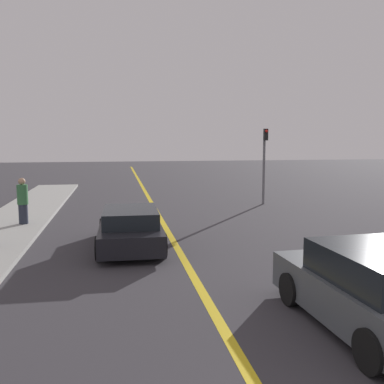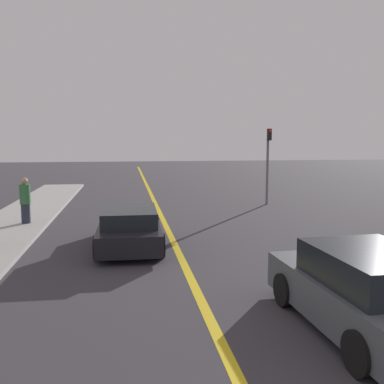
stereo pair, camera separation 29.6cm
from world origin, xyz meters
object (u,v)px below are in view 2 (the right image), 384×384
car_near_right_lane (368,292)px  car_ahead_center (130,228)px  pedestrian_mid_group (25,201)px  traffic_light (268,158)px

car_near_right_lane → car_ahead_center: (-3.78, 6.16, -0.09)m
car_ahead_center → pedestrian_mid_group: 5.13m
car_ahead_center → car_near_right_lane: bearing=-57.6°
car_ahead_center → pedestrian_mid_group: (-3.66, 3.57, 0.38)m
pedestrian_mid_group → traffic_light: bearing=19.9°
car_near_right_lane → traffic_light: bearing=75.4°
car_ahead_center → traffic_light: size_ratio=1.12×
car_ahead_center → traffic_light: bearing=48.5°
car_near_right_lane → car_ahead_center: car_near_right_lane is taller
car_near_right_lane → pedestrian_mid_group: pedestrian_mid_group is taller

